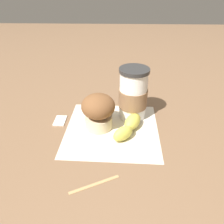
{
  "coord_description": "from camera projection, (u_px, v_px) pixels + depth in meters",
  "views": [
    {
      "loc": [
        0.49,
        0.02,
        0.37
      ],
      "look_at": [
        0.0,
        0.0,
        0.06
      ],
      "focal_mm": 35.0,
      "sensor_mm": 36.0,
      "label": 1
    }
  ],
  "objects": [
    {
      "name": "banana",
      "position": [
        129.0,
        115.0,
        0.64
      ],
      "size": [
        0.24,
        0.09,
        0.04
      ],
      "color": "#D6CC4C",
      "rests_on": "paper_napkin"
    },
    {
      "name": "coffee_cup",
      "position": [
        133.0,
        95.0,
        0.63
      ],
      "size": [
        0.08,
        0.08,
        0.15
      ],
      "color": "white",
      "rests_on": "paper_napkin"
    },
    {
      "name": "wooden_stirrer",
      "position": [
        95.0,
        184.0,
        0.45
      ],
      "size": [
        0.05,
        0.1,
        0.0
      ],
      "primitive_type": "cube",
      "rotation": [
        0.0,
        0.0,
        5.16
      ],
      "color": "tan",
      "rests_on": "ground_plane"
    },
    {
      "name": "muffin",
      "position": [
        98.0,
        110.0,
        0.59
      ],
      "size": [
        0.09,
        0.09,
        0.1
      ],
      "color": "beige",
      "rests_on": "paper_napkin"
    },
    {
      "name": "ground_plane",
      "position": [
        112.0,
        129.0,
        0.61
      ],
      "size": [
        3.0,
        3.0,
        0.0
      ],
      "primitive_type": "plane",
      "color": "brown"
    },
    {
      "name": "paper_napkin",
      "position": [
        112.0,
        129.0,
        0.61
      ],
      "size": [
        0.26,
        0.26,
        0.0
      ],
      "primitive_type": "cube",
      "rotation": [
        0.0,
        0.0,
        -0.03
      ],
      "color": "beige",
      "rests_on": "ground_plane"
    },
    {
      "name": "sugar_packet",
      "position": [
        60.0,
        120.0,
        0.65
      ],
      "size": [
        0.05,
        0.03,
        0.01
      ],
      "primitive_type": "cube",
      "rotation": [
        0.0,
        0.0,
        3.13
      ],
      "color": "white",
      "rests_on": "ground_plane"
    }
  ]
}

